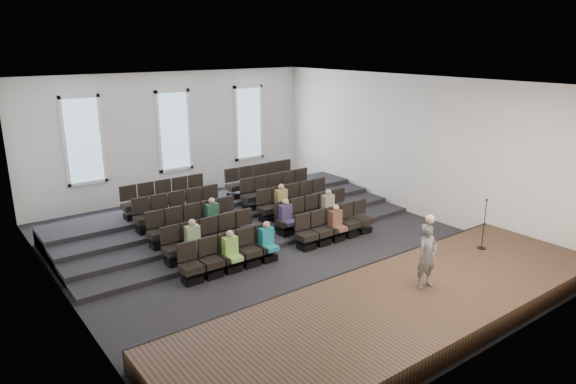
% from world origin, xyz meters
% --- Properties ---
extents(ground, '(14.00, 14.00, 0.00)m').
position_xyz_m(ground, '(0.00, 0.00, 0.00)').
color(ground, black).
rests_on(ground, ground).
extents(ceiling, '(12.00, 14.00, 0.02)m').
position_xyz_m(ceiling, '(0.00, 0.00, 5.01)').
color(ceiling, white).
rests_on(ceiling, ground).
extents(wall_back, '(12.00, 0.04, 5.00)m').
position_xyz_m(wall_back, '(0.00, 7.02, 2.50)').
color(wall_back, white).
rests_on(wall_back, ground).
extents(wall_front, '(12.00, 0.04, 5.00)m').
position_xyz_m(wall_front, '(0.00, -7.02, 2.50)').
color(wall_front, white).
rests_on(wall_front, ground).
extents(wall_left, '(0.04, 14.00, 5.00)m').
position_xyz_m(wall_left, '(-6.02, 0.00, 2.50)').
color(wall_left, white).
rests_on(wall_left, ground).
extents(wall_right, '(0.04, 14.00, 5.00)m').
position_xyz_m(wall_right, '(6.02, 0.00, 2.50)').
color(wall_right, white).
rests_on(wall_right, ground).
extents(stage, '(11.80, 3.60, 0.50)m').
position_xyz_m(stage, '(0.00, -5.10, 0.25)').
color(stage, '#47351E').
rests_on(stage, ground).
extents(stage_lip, '(11.80, 0.06, 0.52)m').
position_xyz_m(stage_lip, '(0.00, -3.33, 0.25)').
color(stage_lip, black).
rests_on(stage_lip, ground).
extents(risers, '(11.80, 4.80, 0.60)m').
position_xyz_m(risers, '(0.00, 3.17, 0.20)').
color(risers, black).
rests_on(risers, ground).
extents(seating_rows, '(6.80, 4.70, 1.67)m').
position_xyz_m(seating_rows, '(-0.00, 1.54, 0.68)').
color(seating_rows, black).
rests_on(seating_rows, ground).
extents(windows, '(8.44, 0.10, 3.24)m').
position_xyz_m(windows, '(0.00, 6.95, 2.70)').
color(windows, white).
rests_on(windows, wall_back).
extents(audience, '(5.45, 2.64, 1.10)m').
position_xyz_m(audience, '(0.00, 0.32, 0.81)').
color(audience, '#8AC44E').
rests_on(audience, seating_rows).
extents(speaker, '(0.59, 0.41, 1.55)m').
position_xyz_m(speaker, '(0.80, -5.01, 1.28)').
color(speaker, '#64615E').
rests_on(speaker, stage).
extents(mic_stand, '(0.24, 0.24, 1.46)m').
position_xyz_m(mic_stand, '(3.96, -4.45, 0.93)').
color(mic_stand, black).
rests_on(mic_stand, stage).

